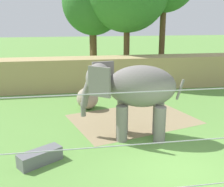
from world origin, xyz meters
name	(u,v)px	position (x,y,z in m)	size (l,w,h in m)	color
ground_plane	(178,168)	(0.00, 0.00, 0.00)	(120.00, 120.00, 0.00)	#609342
dirt_patch	(133,119)	(-0.35, 4.47, 0.00)	(5.34, 3.77, 0.01)	#937F5B
embankment_wall	(117,73)	(0.00, 10.45, 1.01)	(36.00, 1.80, 2.03)	tan
elephant	(133,89)	(-0.84, 2.57, 1.91)	(3.81, 2.05, 2.89)	gray
enrichment_ball	(87,98)	(-2.28, 6.36, 0.55)	(1.10, 1.10, 1.10)	gray
feed_trough	(40,157)	(-4.24, 1.04, 0.22)	(1.44, 1.19, 0.44)	slate
tree_far_left	(93,2)	(-1.05, 14.69, 5.55)	(4.64, 4.64, 8.02)	brown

